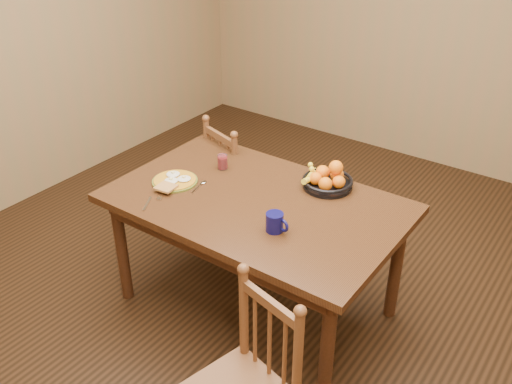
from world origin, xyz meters
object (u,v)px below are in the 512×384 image
Objects in this scene: coffee_mug at (275,222)px; breakfast_plate at (174,181)px; fruit_bowl at (327,180)px; dining_table at (256,213)px; chair_far at (238,181)px.

breakfast_plate is at bearing 174.43° from coffee_mug.
fruit_bowl is (-0.01, 0.54, -0.00)m from coffee_mug.
dining_table is 4.94× the size of fruit_bowl.
breakfast_plate is at bearing 112.72° from chair_far.
coffee_mug is 0.41× the size of fruit_bowl.
fruit_bowl reaches higher than breakfast_plate.
chair_far is at bearing 95.42° from breakfast_plate.
fruit_bowl is (0.24, 0.35, 0.13)m from dining_table.
coffee_mug is at bearing -36.70° from dining_table.
coffee_mug reaches higher than breakfast_plate.
breakfast_plate is 2.18× the size of coffee_mug.
coffee_mug is at bearing 154.57° from chair_far.
chair_far is (-0.56, 0.56, -0.24)m from dining_table.
chair_far is 3.01× the size of breakfast_plate.
coffee_mug is (0.75, -0.07, 0.04)m from breakfast_plate.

